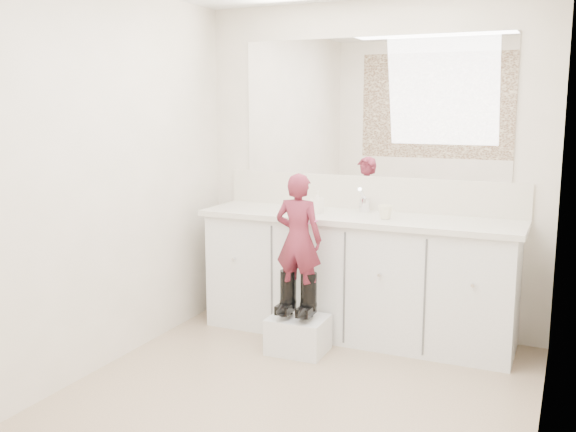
% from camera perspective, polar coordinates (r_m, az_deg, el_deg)
% --- Properties ---
extents(floor, '(3.00, 3.00, 0.00)m').
position_cam_1_polar(floor, '(3.75, -0.06, -16.42)').
color(floor, '#856D57').
rests_on(floor, ground).
extents(wall_back, '(2.60, 0.00, 2.60)m').
position_cam_1_polar(wall_back, '(4.79, 7.34, 4.26)').
color(wall_back, beige).
rests_on(wall_back, floor).
extents(wall_front, '(2.60, 0.00, 2.60)m').
position_cam_1_polar(wall_front, '(2.14, -16.86, -2.93)').
color(wall_front, beige).
rests_on(wall_front, floor).
extents(wall_left, '(0.00, 3.00, 3.00)m').
position_cam_1_polar(wall_left, '(4.10, -16.91, 2.99)').
color(wall_left, beige).
rests_on(wall_left, floor).
extents(wall_right, '(0.00, 3.00, 3.00)m').
position_cam_1_polar(wall_right, '(3.10, 22.42, 0.61)').
color(wall_right, beige).
rests_on(wall_right, floor).
extents(vanity_cabinet, '(2.20, 0.55, 0.85)m').
position_cam_1_polar(vanity_cabinet, '(4.67, 6.15, -5.53)').
color(vanity_cabinet, silver).
rests_on(vanity_cabinet, floor).
extents(countertop, '(2.28, 0.58, 0.04)m').
position_cam_1_polar(countertop, '(4.56, 6.19, -0.18)').
color(countertop, beige).
rests_on(countertop, vanity_cabinet).
extents(backsplash, '(2.28, 0.03, 0.25)m').
position_cam_1_polar(backsplash, '(4.80, 7.24, 2.05)').
color(backsplash, beige).
rests_on(backsplash, countertop).
extents(mirror, '(2.00, 0.02, 1.00)m').
position_cam_1_polar(mirror, '(4.76, 7.42, 9.53)').
color(mirror, white).
rests_on(mirror, wall_back).
extents(dot_panel, '(2.00, 0.01, 1.20)m').
position_cam_1_polar(dot_panel, '(2.09, -17.30, 9.23)').
color(dot_panel, '#472819').
rests_on(dot_panel, wall_front).
extents(faucet, '(0.08, 0.08, 0.10)m').
position_cam_1_polar(faucet, '(4.70, 6.83, 0.98)').
color(faucet, silver).
rests_on(faucet, countertop).
extents(cup, '(0.10, 0.10, 0.09)m').
position_cam_1_polar(cup, '(4.43, 8.64, 0.36)').
color(cup, '#EFE5BF').
rests_on(cup, countertop).
extents(soap_bottle, '(0.09, 0.09, 0.16)m').
position_cam_1_polar(soap_bottle, '(4.62, 2.61, 1.27)').
color(soap_bottle, white).
rests_on(soap_bottle, countertop).
extents(step_stool, '(0.39, 0.33, 0.24)m').
position_cam_1_polar(step_stool, '(4.42, 0.91, -10.48)').
color(step_stool, silver).
rests_on(step_stool, floor).
extents(boot_left, '(0.12, 0.21, 0.32)m').
position_cam_1_polar(boot_left, '(4.36, 0.01, -6.89)').
color(boot_left, black).
rests_on(boot_left, step_stool).
extents(boot_right, '(0.12, 0.21, 0.32)m').
position_cam_1_polar(boot_right, '(4.31, 1.84, -7.12)').
color(boot_right, black).
rests_on(boot_right, step_stool).
extents(toddler, '(0.33, 0.22, 0.88)m').
position_cam_1_polar(toddler, '(4.24, 0.93, -2.07)').
color(toddler, '#A3324E').
rests_on(toddler, step_stool).
extents(toothbrush, '(0.14, 0.02, 0.06)m').
position_cam_1_polar(toothbrush, '(4.19, 1.81, -0.68)').
color(toothbrush, '#D25194').
rests_on(toothbrush, toddler).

